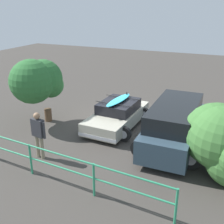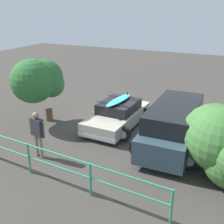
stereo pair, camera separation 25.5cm
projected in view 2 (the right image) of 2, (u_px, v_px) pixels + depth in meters
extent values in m
cube|color=#423D38|center=(119.00, 122.00, 13.96)|extent=(44.00, 44.00, 0.02)
cube|color=#B7B29E|center=(117.00, 117.00, 13.22)|extent=(1.90, 4.09, 0.57)
cube|color=black|center=(119.00, 106.00, 13.17)|extent=(1.61, 1.99, 0.47)
cube|color=silver|center=(96.00, 137.00, 11.65)|extent=(1.78, 0.17, 0.14)
cube|color=silver|center=(134.00, 108.00, 14.92)|extent=(1.78, 0.17, 0.14)
cylinder|color=black|center=(123.00, 134.00, 11.86)|extent=(0.66, 0.18, 0.66)
cylinder|color=#B7B7BC|center=(123.00, 134.00, 11.86)|extent=(0.36, 0.19, 0.36)
cylinder|color=black|center=(87.00, 126.00, 12.62)|extent=(0.66, 0.18, 0.66)
cylinder|color=#B7B7BC|center=(87.00, 126.00, 12.62)|extent=(0.36, 0.19, 0.36)
cylinder|color=black|center=(144.00, 114.00, 13.93)|extent=(0.66, 0.18, 0.66)
cylinder|color=#B7B7BC|center=(144.00, 114.00, 13.93)|extent=(0.36, 0.19, 0.36)
cylinder|color=black|center=(113.00, 109.00, 14.68)|extent=(0.66, 0.18, 0.66)
cylinder|color=#B7B7BC|center=(113.00, 109.00, 14.68)|extent=(0.36, 0.19, 0.36)
cylinder|color=black|center=(114.00, 104.00, 12.63)|extent=(1.83, 0.10, 0.03)
cylinder|color=black|center=(124.00, 97.00, 13.51)|extent=(1.83, 0.10, 0.03)
ellipsoid|color=#33B7D6|center=(119.00, 100.00, 12.98)|extent=(0.67, 2.16, 0.09)
cone|color=black|center=(127.00, 93.00, 13.62)|extent=(0.10, 0.10, 0.14)
cube|color=#334756|center=(173.00, 131.00, 11.28)|extent=(1.81, 4.78, 0.90)
cube|color=black|center=(175.00, 112.00, 10.99)|extent=(1.66, 3.73, 0.67)
cylinder|color=black|center=(186.00, 109.00, 13.35)|extent=(0.70, 0.18, 0.70)
cylinder|color=black|center=(189.00, 159.00, 9.83)|extent=(0.78, 0.22, 0.78)
cylinder|color=#B7B7BC|center=(189.00, 159.00, 9.83)|extent=(0.43, 0.23, 0.43)
cylinder|color=black|center=(140.00, 149.00, 10.54)|extent=(0.78, 0.22, 0.78)
cylinder|color=#B7B7BC|center=(140.00, 149.00, 10.54)|extent=(0.43, 0.23, 0.43)
cylinder|color=black|center=(201.00, 128.00, 12.25)|extent=(0.78, 0.22, 0.78)
cylinder|color=#B7B7BC|center=(201.00, 128.00, 12.25)|extent=(0.43, 0.23, 0.43)
cylinder|color=black|center=(160.00, 121.00, 12.96)|extent=(0.78, 0.22, 0.78)
cylinder|color=#B7B7BC|center=(160.00, 121.00, 12.96)|extent=(0.43, 0.23, 0.43)
cylinder|color=gray|center=(41.00, 147.00, 10.53)|extent=(0.13, 0.13, 0.90)
cylinder|color=gray|center=(37.00, 145.00, 10.66)|extent=(0.13, 0.13, 0.90)
cube|color=#333338|center=(37.00, 127.00, 10.31)|extent=(0.55, 0.29, 0.68)
sphere|color=#9E7556|center=(36.00, 115.00, 10.14)|extent=(0.24, 0.24, 0.24)
cylinder|color=#333338|center=(43.00, 130.00, 10.16)|extent=(0.09, 0.09, 0.64)
cylinder|color=#333338|center=(31.00, 126.00, 10.49)|extent=(0.09, 0.09, 0.64)
cylinder|color=#2D9366|center=(172.00, 208.00, 7.25)|extent=(0.07, 0.07, 1.12)
cylinder|color=#2D9366|center=(91.00, 180.00, 8.40)|extent=(0.07, 0.07, 1.12)
cylinder|color=#2D9366|center=(29.00, 158.00, 9.55)|extent=(0.07, 0.07, 1.12)
cylinder|color=#2D9366|center=(27.00, 144.00, 9.35)|extent=(10.01, 0.84, 0.06)
cylinder|color=#2D9366|center=(29.00, 157.00, 9.53)|extent=(10.01, 0.84, 0.06)
cylinder|color=brown|center=(49.00, 114.00, 13.99)|extent=(0.35, 0.35, 0.63)
sphere|color=#2D6B33|center=(52.00, 84.00, 13.56)|extent=(1.26, 1.26, 1.26)
sphere|color=#2D6B33|center=(33.00, 81.00, 13.26)|extent=(1.52, 1.52, 1.52)
sphere|color=#2D6B33|center=(42.00, 79.00, 13.43)|extent=(1.57, 1.57, 1.57)
sphere|color=#2D6B33|center=(44.00, 78.00, 13.23)|extent=(1.79, 1.79, 1.79)
sphere|color=#2D6B33|center=(33.00, 81.00, 12.81)|extent=(2.04, 2.04, 2.04)
sphere|color=#427A38|center=(214.00, 136.00, 9.42)|extent=(2.21, 2.21, 2.21)
sphere|color=#427A38|center=(220.00, 140.00, 8.99)|extent=(2.15, 2.15, 2.15)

